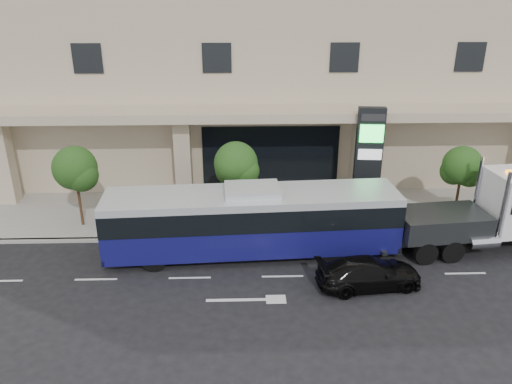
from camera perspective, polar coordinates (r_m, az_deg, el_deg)
The scene contains 11 objects.
ground at distance 23.16m, azimuth 2.75°, elevation -7.65°, with size 120.00×120.00×0.00m, color black.
sidewalk at distance 27.56m, azimuth 1.98°, elevation -2.30°, with size 120.00×6.00×0.15m, color gray.
curb at distance 24.87m, azimuth 2.41°, elevation -5.19°, with size 120.00×0.30×0.15m, color gray.
convention_center at distance 35.48m, azimuth 1.09°, elevation 19.79°, with size 60.00×17.60×20.00m.
tree_left at distance 26.38m, azimuth -19.91°, elevation 2.28°, with size 2.27×2.20×4.22m.
tree_mid at distance 25.00m, azimuth -2.25°, elevation 2.93°, with size 2.28×2.20×4.38m.
tree_right at distance 27.47m, azimuth 22.53°, elevation 2.51°, with size 2.10×2.00×4.04m.
city_bus at distance 22.83m, azimuth -0.45°, elevation -3.22°, with size 13.44×3.58×3.37m.
tow_truck at distance 25.72m, azimuth 25.28°, elevation -2.35°, with size 9.41×3.13×4.26m.
black_sedan at distance 21.39m, azimuth 12.80°, elevation -9.01°, with size 1.78×4.37×1.27m, color black.
signage_pylon at distance 27.45m, azimuth 12.70°, elevation 3.71°, with size 1.46×0.66×5.69m.
Camera 1 is at (-1.71, -19.98, 11.58)m, focal length 35.00 mm.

